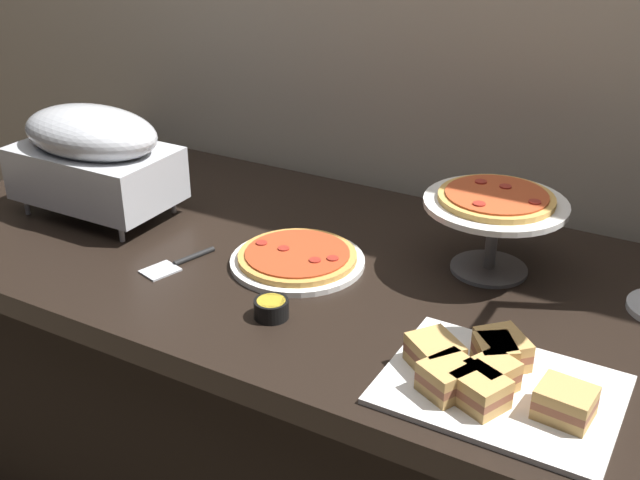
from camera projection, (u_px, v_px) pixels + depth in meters
back_wall at (427, 8)px, 1.82m from camera, size 4.40×0.04×2.40m
buffet_table at (322, 406)px, 1.79m from camera, size 1.90×0.84×0.76m
chafing_dish at (94, 155)px, 1.78m from camera, size 0.37×0.22×0.26m
pizza_plate_front at (297, 259)px, 1.61m from camera, size 0.28×0.28×0.03m
pizza_plate_center at (495, 209)px, 1.53m from camera, size 0.28×0.28×0.17m
sandwich_platter at (492, 378)px, 1.22m from camera, size 0.36×0.27×0.06m
sauce_cup_near at (271, 308)px, 1.42m from camera, size 0.06×0.06×0.04m
serving_spatula at (177, 264)px, 1.61m from camera, size 0.08×0.17×0.01m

